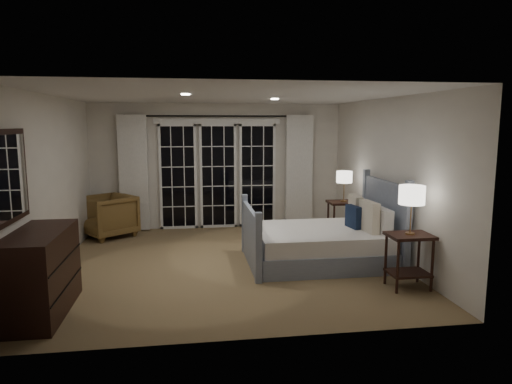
{
  "coord_description": "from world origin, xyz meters",
  "views": [
    {
      "loc": [
        -0.57,
        -6.69,
        2.11
      ],
      "look_at": [
        0.45,
        0.24,
        1.05
      ],
      "focal_mm": 32.0,
      "sensor_mm": 36.0,
      "label": 1
    }
  ],
  "objects": [
    {
      "name": "french_doors",
      "position": [
        0.0,
        2.46,
        1.09
      ],
      "size": [
        2.5,
        0.04,
        2.2
      ],
      "color": "black",
      "rests_on": "wall_back"
    },
    {
      "name": "lamp_right",
      "position": [
        2.18,
        1.13,
        1.15
      ],
      "size": [
        0.28,
        0.28,
        0.55
      ],
      "color": "#AC7C44",
      "rests_on": "nightstand_right"
    },
    {
      "name": "wall_front",
      "position": [
        0.0,
        -2.5,
        1.25
      ],
      "size": [
        5.0,
        0.02,
        2.5
      ],
      "primitive_type": "cube",
      "color": "beige",
      "rests_on": "floor"
    },
    {
      "name": "bed",
      "position": [
        1.42,
        -0.15,
        0.32
      ],
      "size": [
        2.14,
        1.53,
        1.24
      ],
      "color": "gray",
      "rests_on": "floor"
    },
    {
      "name": "nightstand_right",
      "position": [
        2.18,
        1.13,
        0.47
      ],
      "size": [
        0.55,
        0.44,
        0.71
      ],
      "color": "black",
      "rests_on": "floor"
    },
    {
      "name": "mirror",
      "position": [
        -2.47,
        -1.54,
        1.55
      ],
      "size": [
        0.05,
        0.85,
        1.0
      ],
      "color": "black",
      "rests_on": "wall_left"
    },
    {
      "name": "wall_back",
      "position": [
        0.0,
        2.5,
        1.25
      ],
      "size": [
        5.0,
        0.02,
        2.5
      ],
      "primitive_type": "cube",
      "color": "beige",
      "rests_on": "floor"
    },
    {
      "name": "wall_left",
      "position": [
        -2.5,
        0.0,
        1.25
      ],
      "size": [
        0.02,
        5.0,
        2.5
      ],
      "primitive_type": "cube",
      "color": "beige",
      "rests_on": "floor"
    },
    {
      "name": "armchair",
      "position": [
        -2.1,
        1.97,
        0.4
      ],
      "size": [
        1.2,
        1.2,
        0.79
      ],
      "primitive_type": "imported",
      "rotation": [
        0.0,
        0.0,
        -0.91
      ],
      "color": "brown",
      "rests_on": "floor"
    },
    {
      "name": "curtain_right",
      "position": [
        1.65,
        2.38,
        1.15
      ],
      "size": [
        0.55,
        0.1,
        2.25
      ],
      "primitive_type": "cube",
      "color": "white",
      "rests_on": "curtain_rod"
    },
    {
      "name": "downlight_a",
      "position": [
        0.8,
        0.6,
        2.49
      ],
      "size": [
        0.12,
        0.12,
        0.01
      ],
      "primitive_type": "cylinder",
      "color": "white",
      "rests_on": "ceiling"
    },
    {
      "name": "downlight_b",
      "position": [
        -0.6,
        -0.4,
        2.49
      ],
      "size": [
        0.12,
        0.12,
        0.01
      ],
      "primitive_type": "cylinder",
      "color": "white",
      "rests_on": "ceiling"
    },
    {
      "name": "dresser",
      "position": [
        -2.23,
        -1.54,
        0.47
      ],
      "size": [
        0.56,
        1.32,
        0.94
      ],
      "color": "black",
      "rests_on": "floor"
    },
    {
      "name": "curtain_left",
      "position": [
        -1.65,
        2.38,
        1.15
      ],
      "size": [
        0.55,
        0.1,
        2.25
      ],
      "primitive_type": "cube",
      "color": "white",
      "rests_on": "curtain_rod"
    },
    {
      "name": "ceiling",
      "position": [
        0.0,
        0.0,
        2.5
      ],
      "size": [
        5.0,
        5.0,
        0.0
      ],
      "primitive_type": "plane",
      "rotation": [
        3.14,
        0.0,
        0.0
      ],
      "color": "silver",
      "rests_on": "wall_back"
    },
    {
      "name": "floor",
      "position": [
        0.0,
        0.0,
        0.0
      ],
      "size": [
        5.0,
        5.0,
        0.0
      ],
      "primitive_type": "plane",
      "color": "olive",
      "rests_on": "ground"
    },
    {
      "name": "nightstand_left",
      "position": [
        2.19,
        -1.37,
        0.47
      ],
      "size": [
        0.55,
        0.44,
        0.71
      ],
      "color": "black",
      "rests_on": "floor"
    },
    {
      "name": "wall_right",
      "position": [
        2.5,
        0.0,
        1.25
      ],
      "size": [
        0.02,
        5.0,
        2.5
      ],
      "primitive_type": "cube",
      "color": "beige",
      "rests_on": "floor"
    },
    {
      "name": "curtain_rod",
      "position": [
        0.0,
        2.4,
        2.25
      ],
      "size": [
        3.5,
        0.03,
        0.03
      ],
      "primitive_type": "cylinder",
      "rotation": [
        0.0,
        1.57,
        0.0
      ],
      "color": "black",
      "rests_on": "wall_back"
    },
    {
      "name": "lamp_left",
      "position": [
        2.19,
        -1.37,
        1.21
      ],
      "size": [
        0.32,
        0.32,
        0.63
      ],
      "color": "#AC7C44",
      "rests_on": "nightstand_left"
    }
  ]
}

